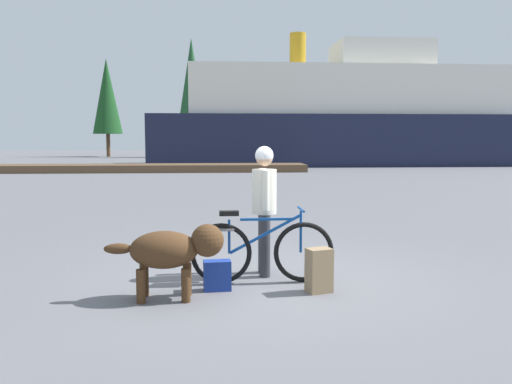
% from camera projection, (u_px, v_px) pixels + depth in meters
% --- Properties ---
extents(ground_plane, '(160.00, 160.00, 0.00)m').
position_uv_depth(ground_plane, '(263.00, 280.00, 6.67)').
color(ground_plane, slate).
extents(bicycle, '(1.79, 0.44, 0.93)m').
position_uv_depth(bicycle, '(262.00, 251.00, 6.52)').
color(bicycle, black).
rests_on(bicycle, ground_plane).
extents(person_cyclist, '(0.32, 0.53, 1.69)m').
position_uv_depth(person_cyclist, '(264.00, 198.00, 6.85)').
color(person_cyclist, '#333338').
rests_on(person_cyclist, ground_plane).
extents(dog, '(1.33, 0.49, 0.84)m').
position_uv_depth(dog, '(173.00, 250.00, 5.85)').
color(dog, '#472D19').
rests_on(dog, ground_plane).
extents(backpack, '(0.33, 0.28, 0.52)m').
position_uv_depth(backpack, '(319.00, 270.00, 6.13)').
color(backpack, '#8C7251').
rests_on(backpack, ground_plane).
extents(handbag_pannier, '(0.33, 0.21, 0.36)m').
position_uv_depth(handbag_pannier, '(217.00, 275.00, 6.22)').
color(handbag_pannier, navy).
rests_on(handbag_pannier, ground_plane).
extents(dock_pier, '(17.21, 2.54, 0.40)m').
position_uv_depth(dock_pier, '(148.00, 168.00, 28.72)').
color(dock_pier, brown).
rests_on(dock_pier, ground_plane).
extents(ferry_boat, '(26.05, 7.78, 8.94)m').
position_uv_depth(ferry_boat, '(343.00, 119.00, 36.57)').
color(ferry_boat, '#191E38').
rests_on(ferry_boat, ground_plane).
extents(sailboat_moored, '(6.85, 1.92, 7.82)m').
position_uv_depth(sailboat_moored, '(351.00, 157.00, 38.43)').
color(sailboat_moored, silver).
rests_on(sailboat_moored, ground_plane).
extents(pine_tree_far_left, '(2.91, 2.91, 9.74)m').
position_uv_depth(pine_tree_far_left, '(107.00, 96.00, 52.40)').
color(pine_tree_far_left, '#4C331E').
rests_on(pine_tree_far_left, ground_plane).
extents(pine_tree_center, '(2.93, 2.93, 11.42)m').
position_uv_depth(pine_tree_center, '(192.00, 86.00, 50.78)').
color(pine_tree_center, '#4C331E').
rests_on(pine_tree_center, ground_plane).
extents(pine_tree_far_right, '(3.83, 3.83, 10.05)m').
position_uv_depth(pine_tree_far_right, '(367.00, 93.00, 55.20)').
color(pine_tree_far_right, '#4C331E').
rests_on(pine_tree_far_right, ground_plane).
extents(pine_tree_mid_back, '(3.85, 3.85, 9.18)m').
position_uv_depth(pine_tree_mid_back, '(289.00, 104.00, 59.17)').
color(pine_tree_mid_back, '#4C331E').
rests_on(pine_tree_mid_back, ground_plane).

